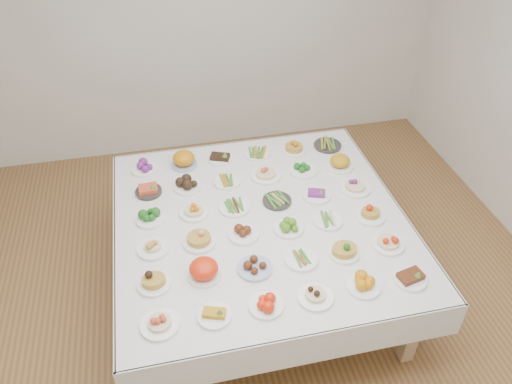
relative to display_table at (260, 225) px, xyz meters
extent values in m
plane|color=olive|center=(-0.08, -0.24, -0.68)|extent=(5.00, 5.00, 0.00)
cube|color=silver|center=(-0.08, 2.26, 0.72)|extent=(5.00, 0.02, 2.80)
cube|color=white|center=(0.00, 0.00, 0.04)|extent=(2.10, 2.10, 0.06)
cube|color=white|center=(0.00, 1.05, -0.07)|extent=(2.12, 0.02, 0.28)
cube|color=white|center=(0.00, -1.05, -0.07)|extent=(2.12, 0.01, 0.28)
cube|color=white|center=(1.05, 0.00, -0.07)|extent=(0.02, 2.12, 0.28)
cube|color=white|center=(-1.05, 0.00, -0.07)|extent=(0.01, 2.12, 0.28)
cube|color=tan|center=(-0.87, -0.87, -0.34)|extent=(0.09, 0.09, 0.69)
cube|color=tan|center=(0.87, -0.87, -0.34)|extent=(0.09, 0.09, 0.69)
cube|color=tan|center=(-0.87, 0.87, -0.34)|extent=(0.09, 0.09, 0.69)
cube|color=tan|center=(0.87, 0.87, -0.34)|extent=(0.09, 0.09, 0.69)
cylinder|color=white|center=(-0.79, -0.80, 0.08)|extent=(0.23, 0.23, 0.02)
cylinder|color=white|center=(-0.47, -0.80, 0.08)|extent=(0.20, 0.20, 0.02)
cylinder|color=white|center=(-0.15, -0.80, 0.08)|extent=(0.21, 0.21, 0.02)
cylinder|color=white|center=(0.16, -0.80, 0.08)|extent=(0.22, 0.22, 0.02)
cylinder|color=white|center=(0.48, -0.78, 0.08)|extent=(0.21, 0.21, 0.02)
cylinder|color=white|center=(0.79, -0.79, 0.08)|extent=(0.21, 0.21, 0.02)
cylinder|color=white|center=(-0.80, -0.48, 0.08)|extent=(0.21, 0.21, 0.02)
cylinder|color=white|center=(-0.48, -0.47, 0.08)|extent=(0.21, 0.21, 0.02)
cylinder|color=#4C66B2|center=(-0.15, -0.49, 0.08)|extent=(0.22, 0.22, 0.02)
cylinder|color=white|center=(0.17, -0.48, 0.08)|extent=(0.22, 0.22, 0.02)
cylinder|color=white|center=(0.47, -0.48, 0.08)|extent=(0.20, 0.20, 0.02)
cylinder|color=white|center=(0.79, -0.47, 0.08)|extent=(0.22, 0.22, 0.02)
cylinder|color=white|center=(-0.79, -0.16, 0.08)|extent=(0.21, 0.21, 0.02)
cylinder|color=white|center=(-0.47, -0.16, 0.08)|extent=(0.22, 0.22, 0.02)
cylinder|color=white|center=(-0.16, -0.15, 0.08)|extent=(0.21, 0.21, 0.02)
cylinder|color=white|center=(0.17, -0.17, 0.08)|extent=(0.21, 0.21, 0.02)
cylinder|color=white|center=(0.47, -0.15, 0.08)|extent=(0.21, 0.21, 0.02)
cylinder|color=white|center=(0.78, -0.17, 0.08)|extent=(0.22, 0.22, 0.02)
cylinder|color=white|center=(-0.79, 0.15, 0.08)|extent=(0.21, 0.21, 0.02)
cylinder|color=white|center=(-0.47, 0.15, 0.08)|extent=(0.21, 0.21, 0.02)
cylinder|color=white|center=(-0.17, 0.15, 0.08)|extent=(0.23, 0.23, 0.02)
cylinder|color=#2D2A28|center=(0.16, 0.15, 0.08)|extent=(0.22, 0.22, 0.02)
cylinder|color=white|center=(0.48, 0.15, 0.08)|extent=(0.22, 0.22, 0.02)
cylinder|color=white|center=(0.80, 0.17, 0.08)|extent=(0.24, 0.24, 0.02)
cylinder|color=#2D2A28|center=(-0.78, 0.48, 0.08)|extent=(0.20, 0.20, 0.02)
cylinder|color=white|center=(-0.48, 0.47, 0.08)|extent=(0.21, 0.21, 0.02)
cylinder|color=white|center=(-0.17, 0.47, 0.08)|extent=(0.21, 0.21, 0.02)
cylinder|color=white|center=(0.16, 0.48, 0.08)|extent=(0.23, 0.23, 0.02)
cylinder|color=white|center=(0.47, 0.48, 0.08)|extent=(0.22, 0.22, 0.02)
cylinder|color=white|center=(0.78, 0.48, 0.08)|extent=(0.22, 0.22, 0.02)
cylinder|color=white|center=(-0.80, 0.79, 0.08)|extent=(0.21, 0.21, 0.02)
cylinder|color=#4C66B2|center=(-0.47, 0.79, 0.08)|extent=(0.21, 0.21, 0.02)
cylinder|color=white|center=(-0.17, 0.80, 0.08)|extent=(0.20, 0.20, 0.02)
cylinder|color=white|center=(0.15, 0.80, 0.08)|extent=(0.21, 0.21, 0.02)
cylinder|color=white|center=(0.48, 0.79, 0.08)|extent=(0.20, 0.20, 0.02)
cylinder|color=#2D2A28|center=(0.79, 0.80, 0.08)|extent=(0.24, 0.24, 0.02)
camera|label=1|loc=(-0.63, -2.66, 2.49)|focal=35.00mm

